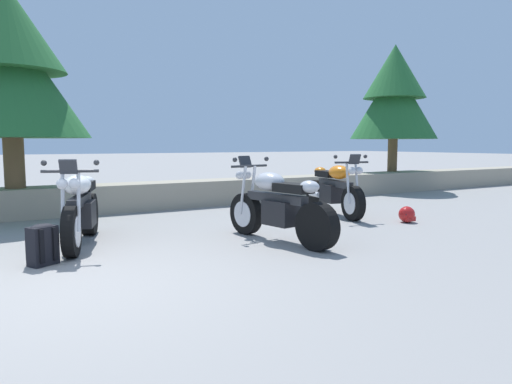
{
  "coord_description": "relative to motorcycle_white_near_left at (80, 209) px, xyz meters",
  "views": [
    {
      "loc": [
        -0.59,
        -4.74,
        1.36
      ],
      "look_at": [
        2.88,
        1.2,
        0.65
      ],
      "focal_mm": 32.99,
      "sensor_mm": 36.0,
      "label": 1
    }
  ],
  "objects": [
    {
      "name": "rider_backpack",
      "position": [
        -0.57,
        -0.89,
        -0.24
      ],
      "size": [
        0.35,
        0.34,
        0.47
      ],
      "color": "black",
      "rests_on": "ground"
    },
    {
      "name": "motorcycle_silver_centre",
      "position": [
        2.41,
        -1.13,
        0.0
      ],
      "size": [
        0.76,
        2.06,
        1.18
      ],
      "color": "black",
      "rests_on": "ground"
    },
    {
      "name": "motorcycle_orange_far_right",
      "position": [
        4.65,
        0.35,
        0.0
      ],
      "size": [
        0.74,
        2.05,
        1.18
      ],
      "color": "black",
      "rests_on": "ground"
    },
    {
      "name": "pine_tree_mid_right",
      "position": [
        9.23,
        3.26,
        2.29
      ],
      "size": [
        2.45,
        2.45,
        3.62
      ],
      "color": "brown",
      "rests_on": "stone_wall"
    },
    {
      "name": "stone_wall",
      "position": [
        -0.52,
        2.97,
        -0.21
      ],
      "size": [
        36.0,
        0.8,
        0.55
      ],
      "primitive_type": "cube",
      "color": "gray",
      "rests_on": "ground"
    },
    {
      "name": "ground_plane",
      "position": [
        -0.52,
        -1.83,
        -0.49
      ],
      "size": [
        120.0,
        120.0,
        0.0
      ],
      "primitive_type": "plane",
      "color": "gray"
    },
    {
      "name": "pine_tree_mid_left",
      "position": [
        -0.6,
        3.0,
        2.27
      ],
      "size": [
        2.7,
        2.7,
        3.61
      ],
      "color": "brown",
      "rests_on": "stone_wall"
    },
    {
      "name": "rider_helmet",
      "position": [
        5.21,
        -0.94,
        -0.35
      ],
      "size": [
        0.28,
        0.28,
        0.28
      ],
      "color": "#B21919",
      "rests_on": "ground"
    },
    {
      "name": "motorcycle_white_near_left",
      "position": [
        0.0,
        0.0,
        0.0
      ],
      "size": [
        0.95,
        2.0,
        1.18
      ],
      "color": "black",
      "rests_on": "ground"
    }
  ]
}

